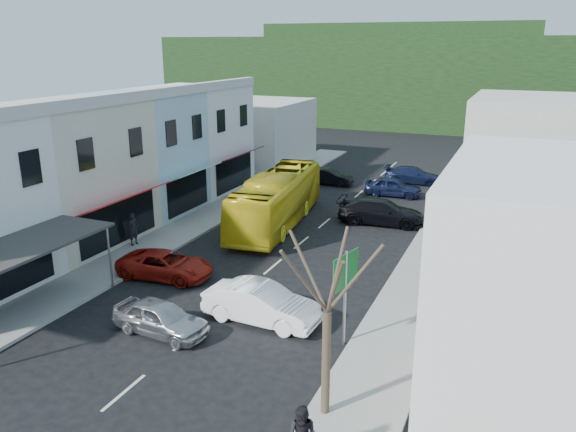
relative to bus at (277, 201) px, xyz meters
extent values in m
plane|color=black|center=(2.73, -10.62, -1.55)|extent=(120.00, 120.00, 0.00)
cube|color=gray|center=(-4.77, -0.62, -1.48)|extent=(3.00, 52.00, 0.15)
cube|color=gray|center=(10.23, -0.62, -1.48)|extent=(3.00, 52.00, 0.15)
cube|color=beige|center=(-9.77, -7.62, 2.45)|extent=(7.00, 8.00, 8.00)
cube|color=#AB1A1E|center=(-5.67, -7.62, 1.50)|extent=(1.30, 6.80, 0.08)
cube|color=#9DBBCC|center=(-9.77, -0.62, 2.45)|extent=(7.00, 6.00, 8.00)
cube|color=#195926|center=(-5.67, -0.62, 1.50)|extent=(1.30, 5.10, 0.08)
cube|color=silver|center=(-9.77, 5.88, 2.45)|extent=(7.00, 7.00, 8.00)
cube|color=maroon|center=(-5.67, 5.88, 1.50)|extent=(1.30, 5.95, 0.08)
cube|color=#B7B2A8|center=(-9.27, 16.38, 1.45)|extent=(8.00, 10.00, 6.00)
cube|color=#B7B2A8|center=(13.73, 19.38, 1.95)|extent=(8.00, 12.00, 7.00)
cube|color=black|center=(2.73, 53.38, 4.45)|extent=(80.00, 24.00, 12.00)
cube|color=black|center=(-5.27, 59.38, 8.45)|extent=(40.00, 16.00, 8.00)
imported|color=gold|center=(0.00, 0.00, 0.00)|extent=(3.87, 11.82, 3.10)
imported|color=#ACACB1|center=(1.53, -14.77, -0.85)|extent=(4.54, 2.17, 1.40)
imported|color=white|center=(4.80, -12.30, -0.85)|extent=(4.48, 2.00, 1.40)
imported|color=maroon|center=(-1.59, -9.97, -0.85)|extent=(4.76, 2.32, 1.40)
imported|color=black|center=(6.10, 2.75, -0.85)|extent=(4.67, 2.31, 1.40)
imported|color=#0F1633|center=(5.27, 9.81, -0.85)|extent=(4.48, 2.01, 1.40)
imported|color=black|center=(-0.43, 11.34, -0.85)|extent=(4.44, 1.90, 1.40)
imported|color=#0F1633|center=(5.87, 14.56, -0.85)|extent=(4.56, 1.99, 1.40)
imported|color=black|center=(-5.77, -7.04, -0.55)|extent=(0.46, 0.64, 1.70)
camera|label=1|loc=(14.12, -31.34, 9.63)|focal=35.00mm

